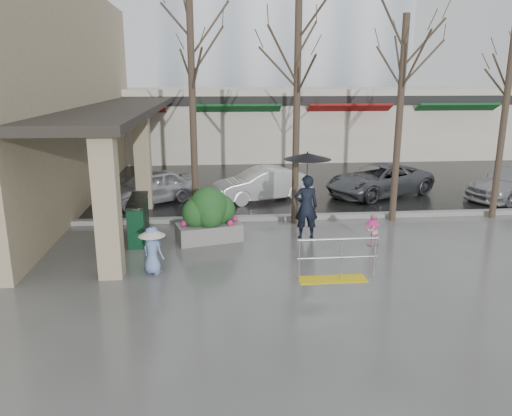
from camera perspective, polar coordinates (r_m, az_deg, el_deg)
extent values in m
plane|color=#51514F|center=(12.87, 1.77, -6.32)|extent=(120.00, 120.00, 0.00)
cube|color=black|center=(34.27, -2.72, 6.96)|extent=(120.00, 36.00, 0.01)
cube|color=gray|center=(16.63, 0.10, -1.15)|extent=(120.00, 0.30, 0.15)
cube|color=tan|center=(21.30, -26.46, 11.55)|extent=(6.00, 18.00, 8.00)
cube|color=#2D2823|center=(20.22, -14.96, 11.41)|extent=(2.80, 18.00, 0.25)
cube|color=tan|center=(12.02, -16.64, 0.28)|extent=(0.55, 0.55, 3.50)
cube|color=tan|center=(18.31, -12.79, 5.34)|extent=(0.55, 0.55, 3.50)
cube|color=beige|center=(30.24, 1.42, 9.74)|extent=(34.00, 6.00, 4.00)
cube|color=maroon|center=(27.45, -14.94, 10.53)|extent=(4.50, 1.68, 0.87)
cube|color=#0F4C1E|center=(27.12, -2.12, 10.96)|extent=(4.50, 1.68, 0.87)
cube|color=maroon|center=(28.10, 10.42, 10.87)|extent=(4.50, 1.68, 0.87)
cube|color=#0F4C1E|center=(30.25, 21.62, 10.35)|extent=(4.50, 1.68, 0.87)
cube|color=black|center=(27.27, 2.16, 12.14)|extent=(34.00, 0.35, 0.50)
cube|color=yellow|center=(12.00, 8.71, -8.05)|extent=(1.60, 0.50, 0.02)
cylinder|color=silver|center=(11.66, 4.96, -6.03)|extent=(0.05, 0.05, 1.00)
cylinder|color=silver|center=(11.87, 9.74, -5.81)|extent=(0.05, 0.05, 1.00)
cylinder|color=silver|center=(12.10, 13.43, -5.61)|extent=(0.05, 0.05, 1.00)
cylinder|color=silver|center=(11.68, 9.37, -3.54)|extent=(1.90, 0.06, 0.06)
cylinder|color=silver|center=(11.83, 9.28, -5.61)|extent=(1.90, 0.04, 0.04)
cylinder|color=#382B21|center=(15.58, -7.21, 10.11)|extent=(0.22, 0.22, 6.80)
cylinder|color=#382B21|center=(15.79, 4.66, 10.61)|extent=(0.22, 0.22, 7.00)
cylinder|color=#382B21|center=(16.69, 16.03, 9.45)|extent=(0.22, 0.22, 6.50)
cylinder|color=#382B21|center=(18.22, 26.59, 9.99)|extent=(0.22, 0.22, 7.20)
imported|color=black|center=(14.63, 5.76, 0.12)|extent=(0.70, 0.46, 1.90)
cylinder|color=black|center=(14.42, 5.86, 3.91)|extent=(0.02, 0.02, 1.21)
cone|color=black|center=(14.33, 5.91, 5.92)|extent=(1.37, 1.37, 0.18)
sphere|color=black|center=(14.31, 5.92, 6.36)|extent=(0.05, 0.05, 0.05)
imported|color=pink|center=(14.44, 13.13, -2.48)|extent=(0.54, 0.49, 0.89)
cylinder|color=black|center=(14.39, 13.17, -1.86)|extent=(0.02, 0.02, 0.39)
cone|color=#DF2388|center=(14.37, 13.19, -1.47)|extent=(0.44, 0.44, 0.18)
sphere|color=black|center=(14.34, 13.22, -1.05)|extent=(0.05, 0.05, 0.05)
imported|color=#7190C9|center=(12.31, -11.73, -4.75)|extent=(0.68, 0.63, 1.17)
cylinder|color=black|center=(12.22, -11.80, -3.54)|extent=(0.02, 0.02, 0.54)
cone|color=beige|center=(12.17, -11.84, -2.73)|extent=(0.65, 0.65, 0.18)
sphere|color=black|center=(12.14, -11.87, -2.23)|extent=(0.05, 0.05, 0.05)
cube|color=slate|center=(14.59, -5.39, -2.77)|extent=(2.00, 1.35, 0.51)
ellipsoid|color=#16461E|center=(14.38, -5.46, 0.10)|extent=(1.11, 1.00, 1.17)
sphere|color=#16461E|center=(14.32, -6.87, -0.57)|extent=(0.80, 0.80, 0.80)
sphere|color=#16461E|center=(14.56, -4.06, -0.18)|extent=(0.85, 0.85, 0.85)
cube|color=#0C351D|center=(14.27, -13.53, -2.28)|extent=(0.47, 0.47, 1.10)
cube|color=black|center=(14.11, -13.68, 0.06)|extent=(0.51, 0.51, 0.08)
cube|color=black|center=(14.79, -13.35, -1.66)|extent=(0.47, 0.47, 1.10)
cube|color=black|center=(14.64, -13.49, 0.60)|extent=(0.51, 0.51, 0.08)
cube|color=#0B3312|center=(15.32, -13.19, -1.08)|extent=(0.47, 0.47, 1.10)
cube|color=black|center=(15.17, -13.32, 1.10)|extent=(0.51, 0.51, 0.08)
cube|color=black|center=(15.85, -13.03, -0.55)|extent=(0.47, 0.47, 1.10)
cube|color=black|center=(15.70, -13.16, 1.57)|extent=(0.51, 0.51, 0.08)
imported|color=#B5B5BA|center=(19.12, -12.12, 2.34)|extent=(3.89, 3.32, 1.26)
imported|color=white|center=(19.22, 0.65, 2.73)|extent=(4.05, 2.52, 1.26)
imported|color=#525459|center=(20.60, 13.88, 3.12)|extent=(4.99, 3.84, 1.26)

